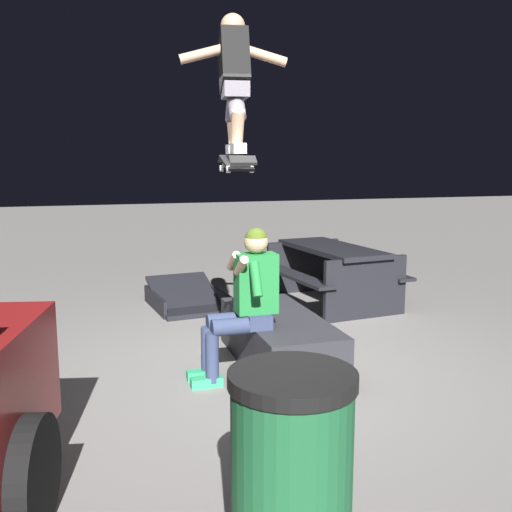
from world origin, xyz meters
The scene contains 8 objects.
ground_plane centered at (0.00, 0.00, 0.00)m, with size 40.00×40.00×0.00m, color slate.
ledge_box_main centered at (0.15, -0.16, 0.23)m, with size 1.65×0.68×0.45m, color #28282D.
person_sitting_on_ledge centered at (-0.09, 0.24, 0.71)m, with size 0.59×0.75×1.29m.
skateboard centered at (0.02, 0.28, 1.81)m, with size 1.04×0.35×0.14m.
skater_airborne centered at (0.08, 0.27, 2.50)m, with size 0.63×0.89×1.12m.
kicker_ramp centered at (2.45, 0.26, 0.07)m, with size 1.20×0.94×0.44m.
picnic_table_back centered at (2.09, -1.55, 0.50)m, with size 1.84×1.52×0.75m.
trash_bin centered at (-2.55, 0.74, 0.50)m, with size 0.53×0.53×1.00m.
Camera 1 is at (-4.64, 1.54, 1.84)m, focal length 40.97 mm.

